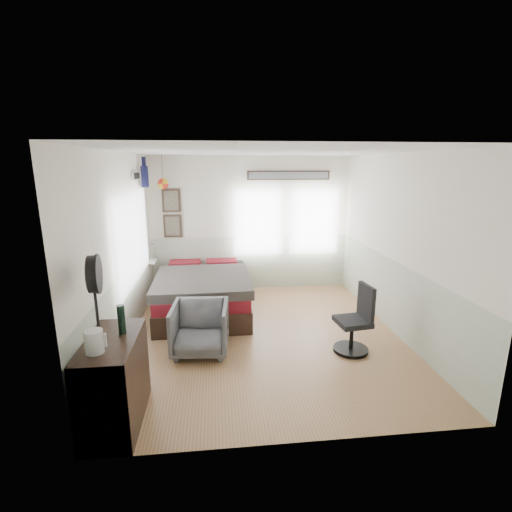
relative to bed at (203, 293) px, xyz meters
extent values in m
cube|color=#9A6A43|center=(0.96, -1.09, -0.34)|extent=(4.00, 4.50, 0.01)
cube|color=silver|center=(0.96, 1.16, 1.01)|extent=(4.00, 0.02, 2.70)
cube|color=silver|center=(0.96, -3.34, 1.01)|extent=(4.00, 0.02, 2.70)
cube|color=silver|center=(-1.04, -1.09, 1.01)|extent=(0.02, 4.50, 2.70)
cube|color=silver|center=(2.96, -1.09, 1.01)|extent=(0.02, 4.50, 2.70)
cube|color=white|center=(0.96, -1.09, 2.36)|extent=(4.00, 4.50, 0.02)
cube|color=#B3C0A4|center=(0.96, 1.15, 0.21)|extent=(4.00, 0.01, 1.10)
cube|color=#B3C0A4|center=(-1.04, -1.09, 0.21)|extent=(0.01, 4.50, 1.10)
cube|color=#B3C0A4|center=(2.95, -1.09, 0.21)|extent=(0.01, 4.50, 1.10)
cube|color=silver|center=(-1.00, -0.54, 1.11)|extent=(0.03, 2.20, 1.35)
cube|color=silver|center=(1.11, 1.12, 1.06)|extent=(0.95, 0.03, 1.30)
cube|color=silver|center=(2.26, 1.12, 1.06)|extent=(0.95, 0.03, 1.30)
cube|color=#3D2B1E|center=(-0.59, 1.12, 1.01)|extent=(0.35, 0.03, 0.45)
cube|color=#3D2B1E|center=(-0.59, 1.12, 1.51)|extent=(0.35, 0.03, 0.45)
cube|color=#7F7259|center=(-0.59, 1.11, 1.01)|extent=(0.27, 0.01, 0.37)
cube|color=#7F7259|center=(-0.59, 1.11, 1.51)|extent=(0.27, 0.01, 0.37)
cube|color=#3D2B1E|center=(1.71, 1.12, 1.98)|extent=(1.65, 0.03, 0.18)
cube|color=gray|center=(1.71, 1.11, 1.98)|extent=(1.58, 0.01, 0.13)
cube|color=white|center=(-1.01, 0.06, 2.01)|extent=(0.02, 0.48, 0.14)
sphere|color=red|center=(-0.69, 0.86, 1.84)|extent=(0.20, 0.20, 0.20)
cube|color=black|center=(0.00, 0.02, -0.17)|extent=(1.54, 2.18, 0.35)
cube|color=maroon|center=(0.00, 0.02, 0.10)|extent=(1.50, 2.14, 0.20)
cube|color=#433C38|center=(0.00, -0.22, 0.28)|extent=(1.59, 1.63, 0.15)
cube|color=maroon|center=(-0.36, 0.88, 0.28)|extent=(0.60, 0.38, 0.15)
cube|color=maroon|center=(0.36, 0.88, 0.28)|extent=(0.60, 0.38, 0.15)
cube|color=black|center=(-0.78, -2.84, 0.11)|extent=(0.48, 1.00, 0.90)
imported|color=#606061|center=(0.00, -1.49, 0.01)|extent=(0.81, 0.83, 0.70)
cube|color=black|center=(0.61, 0.87, -0.11)|extent=(0.48, 0.38, 0.47)
cylinder|color=black|center=(2.07, -1.70, -0.32)|extent=(0.48, 0.48, 0.05)
cylinder|color=black|center=(2.07, -1.70, -0.11)|extent=(0.06, 0.06, 0.37)
cube|color=black|center=(2.07, -1.70, 0.10)|extent=(0.47, 0.47, 0.07)
cube|color=black|center=(2.26, -1.68, 0.38)|extent=(0.10, 0.39, 0.48)
cylinder|color=silver|center=(-0.85, -3.09, 0.67)|extent=(0.16, 0.16, 0.21)
cube|color=silver|center=(-0.75, -3.09, 0.68)|extent=(0.02, 0.02, 0.13)
cylinder|color=black|center=(-0.70, -2.71, 0.71)|extent=(0.07, 0.07, 0.30)
cylinder|color=black|center=(-0.84, -2.95, 0.89)|extent=(0.03, 0.03, 0.67)
cylinder|color=black|center=(-0.84, -2.95, 1.25)|extent=(0.11, 0.34, 0.33)
cylinder|color=black|center=(-0.80, -2.95, 1.25)|extent=(0.07, 0.36, 0.36)
cube|color=black|center=(0.61, 0.87, 0.22)|extent=(0.34, 0.24, 0.19)
camera|label=1|loc=(0.24, -6.22, 2.19)|focal=26.00mm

